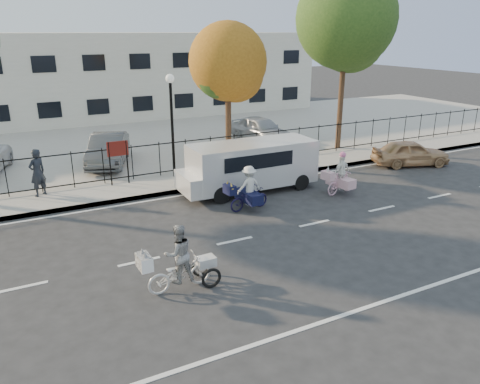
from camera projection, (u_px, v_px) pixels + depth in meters
ground at (235, 241)px, 14.41m from camera, size 120.00×120.00×0.00m
road_markings at (235, 241)px, 14.41m from camera, size 60.00×9.52×0.01m
curb at (178, 191)px, 18.63m from camera, size 60.00×0.10×0.15m
sidewalk at (169, 184)px, 19.51m from camera, size 60.00×2.20×0.15m
parking_lot at (118, 142)px, 26.98m from camera, size 60.00×15.60×0.15m
iron_fence at (160, 159)px, 20.16m from camera, size 58.00×0.06×1.50m
building at (82, 76)px, 34.42m from camera, size 34.00×10.00×6.00m
lamppost at (171, 108)px, 19.32m from camera, size 0.36×0.36×4.33m
street_sign at (118, 154)px, 18.85m from camera, size 0.85×0.06×1.80m
zebra_trike at (179, 265)px, 11.53m from camera, size 2.01×0.76×1.73m
unicorn_bike at (341, 178)px, 18.39m from camera, size 1.73×1.23×1.71m
bull_bike at (248, 192)px, 16.75m from camera, size 1.76×1.21×1.62m
white_van at (250, 165)px, 18.62m from camera, size 5.56×1.95×1.97m
gold_sedan at (411, 153)px, 22.31m from camera, size 3.87×2.54×1.22m
pedestrian at (37, 173)px, 17.64m from camera, size 0.80×0.72×1.83m
lot_car_c at (108, 150)px, 21.90m from camera, size 2.93×4.57×1.42m
lot_car_d at (261, 129)px, 26.36m from camera, size 2.31×4.41×1.43m
tree_mid at (230, 65)px, 21.54m from camera, size 3.62×3.60×6.60m
tree_east at (348, 24)px, 23.30m from camera, size 5.03×5.03×9.23m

